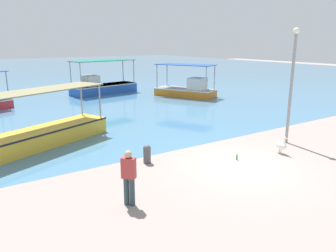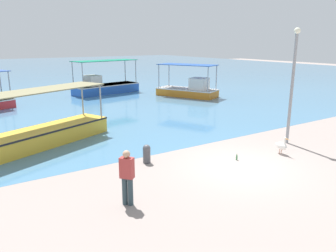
# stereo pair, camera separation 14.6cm
# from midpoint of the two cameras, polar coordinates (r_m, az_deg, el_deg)

# --- Properties ---
(ground) EXTENTS (120.00, 120.00, 0.00)m
(ground) POSITION_cam_midpoint_polar(r_m,az_deg,el_deg) (13.04, 12.25, -6.93)
(ground) COLOR gray
(harbor_water) EXTENTS (110.00, 90.00, 0.00)m
(harbor_water) POSITION_cam_midpoint_polar(r_m,az_deg,el_deg) (57.26, -24.70, 8.51)
(harbor_water) COLOR teal
(harbor_water) RESTS_ON ground
(fishing_boat_center) EXTENTS (4.16, 5.64, 2.77)m
(fishing_boat_center) POSITION_cam_midpoint_polar(r_m,az_deg,el_deg) (28.92, 3.24, 6.45)
(fishing_boat_center) COLOR orange
(fishing_boat_center) RESTS_ON harbor_water
(fishing_boat_near_right) EXTENTS (6.51, 3.16, 3.02)m
(fishing_boat_near_right) POSITION_cam_midpoint_polar(r_m,az_deg,el_deg) (31.10, -11.43, 6.80)
(fishing_boat_near_right) COLOR blue
(fishing_boat_near_right) RESTS_ON harbor_water
(fishing_boat_far_left) EXTENTS (6.62, 4.12, 2.58)m
(fishing_boat_far_left) POSITION_cam_midpoint_polar(r_m,az_deg,el_deg) (16.30, -20.91, -1.15)
(fishing_boat_far_left) COLOR gold
(fishing_boat_far_left) RESTS_ON harbor_water
(pelican) EXTENTS (0.34, 0.81, 0.80)m
(pelican) POSITION_cam_midpoint_polar(r_m,az_deg,el_deg) (14.86, 18.85, -3.18)
(pelican) COLOR #E0997A
(pelican) RESTS_ON ground
(lamp_post) EXTENTS (0.28, 0.28, 5.29)m
(lamp_post) POSITION_cam_midpoint_polar(r_m,az_deg,el_deg) (16.07, 20.51, 7.55)
(lamp_post) COLOR gray
(lamp_post) RESTS_ON ground
(mooring_bollard) EXTENTS (0.31, 0.31, 0.75)m
(mooring_bollard) POSITION_cam_midpoint_polar(r_m,az_deg,el_deg) (13.02, -3.99, -4.77)
(mooring_bollard) COLOR #47474C
(mooring_bollard) RESTS_ON ground
(fisherman_standing) EXTENTS (0.43, 0.45, 1.69)m
(fisherman_standing) POSITION_cam_midpoint_polar(r_m,az_deg,el_deg) (9.67, -7.27, -8.66)
(fisherman_standing) COLOR #2E4149
(fisherman_standing) RESTS_ON ground
(glass_bottle) EXTENTS (0.07, 0.07, 0.27)m
(glass_bottle) POSITION_cam_midpoint_polar(r_m,az_deg,el_deg) (13.70, 11.60, -5.35)
(glass_bottle) COLOR #3F7F4C
(glass_bottle) RESTS_ON ground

